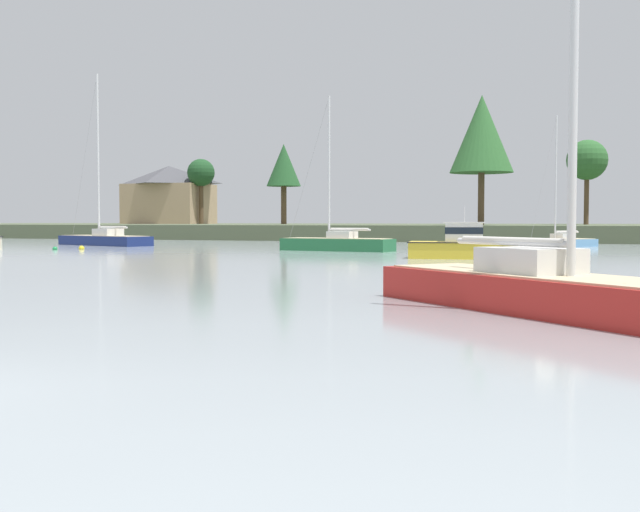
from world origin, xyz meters
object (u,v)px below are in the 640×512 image
at_px(sailboat_skyblue, 560,244).
at_px(mooring_buoy_yellow, 82,248).
at_px(cruiser_yellow, 478,251).
at_px(sailboat_navy, 105,242).
at_px(sailboat_red, 544,299).
at_px(mooring_buoy_green, 55,249).
at_px(sailboat_green, 337,247).

xyz_separation_m(sailboat_skyblue, mooring_buoy_yellow, (-30.27, -15.72, -0.13)).
height_order(cruiser_yellow, mooring_buoy_yellow, cruiser_yellow).
bearing_deg(cruiser_yellow, sailboat_navy, 158.63).
bearing_deg(sailboat_navy, sailboat_red, -44.82).
height_order(sailboat_red, cruiser_yellow, sailboat_red).
xyz_separation_m(sailboat_skyblue, mooring_buoy_green, (-31.49, -16.92, -0.14)).
bearing_deg(mooring_buoy_yellow, sailboat_navy, 114.68).
xyz_separation_m(cruiser_yellow, mooring_buoy_yellow, (-26.94, 4.04, -0.33)).
relative_size(cruiser_yellow, mooring_buoy_green, 17.77).
distance_m(sailboat_navy, sailboat_skyblue, 34.80).
xyz_separation_m(sailboat_green, sailboat_skyblue, (13.24, 12.41, -0.02)).
height_order(cruiser_yellow, sailboat_skyblue, sailboat_skyblue).
bearing_deg(sailboat_red, mooring_buoy_yellow, 139.42).
xyz_separation_m(sailboat_navy, mooring_buoy_yellow, (3.64, -7.92, -0.21)).
height_order(sailboat_red, mooring_buoy_yellow, sailboat_red).
relative_size(sailboat_red, mooring_buoy_green, 35.22).
distance_m(sailboat_red, sailboat_green, 33.44).
bearing_deg(mooring_buoy_yellow, mooring_buoy_green, -135.40).
relative_size(sailboat_green, sailboat_navy, 0.75).
bearing_deg(mooring_buoy_green, sailboat_skyblue, 28.25).
xyz_separation_m(sailboat_red, mooring_buoy_green, (-32.61, 25.69, -0.22)).
bearing_deg(mooring_buoy_green, sailboat_red, -38.23).
height_order(sailboat_red, mooring_buoy_green, sailboat_red).
bearing_deg(sailboat_green, sailboat_navy, 167.42).
xyz_separation_m(mooring_buoy_green, mooring_buoy_yellow, (1.22, 1.20, 0.01)).
bearing_deg(sailboat_navy, mooring_buoy_yellow, -65.32).
height_order(sailboat_red, sailboat_green, sailboat_red).
height_order(cruiser_yellow, sailboat_navy, sailboat_navy).
bearing_deg(mooring_buoy_yellow, sailboat_skyblue, 27.44).
bearing_deg(sailboat_green, sailboat_red, -64.57).
bearing_deg(cruiser_yellow, sailboat_red, -78.97).
bearing_deg(sailboat_skyblue, sailboat_red, -88.49).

